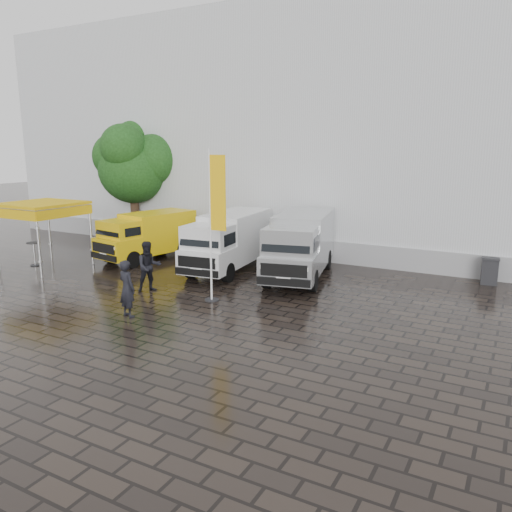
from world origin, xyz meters
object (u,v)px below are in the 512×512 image
at_px(canopy_tent, 41,207).
at_px(wheelie_bin, 490,271).
at_px(van_white, 228,243).
at_px(person_front, 127,289).
at_px(van_silver, 300,247).
at_px(cocktail_table, 34,254).
at_px(van_yellow, 147,237).
at_px(flagpole, 215,218).
at_px(person_tent, 149,266).

xyz_separation_m(canopy_tent, wheelie_bin, (17.60, 6.45, -2.18)).
height_order(van_white, person_front, van_white).
distance_m(van_white, van_silver, 3.24).
bearing_deg(van_silver, cocktail_table, -174.28).
bearing_deg(van_silver, canopy_tent, -173.12).
bearing_deg(wheelie_bin, cocktail_table, -166.03).
bearing_deg(cocktail_table, canopy_tent, -0.21).
distance_m(van_yellow, van_silver, 7.73).
distance_m(van_white, wheelie_bin, 10.60).
distance_m(van_white, flagpole, 4.81).
xyz_separation_m(van_silver, flagpole, (-1.24, -4.38, 1.64)).
relative_size(wheelie_bin, person_front, 0.57).
bearing_deg(van_silver, wheelie_bin, 8.21).
distance_m(van_silver, canopy_tent, 11.42).
distance_m(flagpole, person_front, 3.70).
xyz_separation_m(canopy_tent, person_front, (7.87, -3.25, -1.79)).
height_order(van_silver, flagpole, flagpole).
relative_size(van_silver, cocktail_table, 5.58).
bearing_deg(wheelie_bin, van_white, -169.03).
bearing_deg(person_tent, van_yellow, 78.10).
height_order(cocktail_table, person_tent, person_tent).
xyz_separation_m(flagpole, cocktail_table, (-10.15, 0.58, -2.40)).
xyz_separation_m(flagpole, person_tent, (-2.86, -0.13, -1.99)).
bearing_deg(van_white, person_tent, -108.15).
distance_m(cocktail_table, person_tent, 7.34).
xyz_separation_m(van_yellow, canopy_tent, (-2.96, -3.40, 1.59)).
bearing_deg(cocktail_table, wheelie_bin, 19.40).
bearing_deg(person_tent, van_white, 24.75).
xyz_separation_m(van_white, flagpole, (1.98, -4.04, 1.71)).
bearing_deg(cocktail_table, person_front, -20.78).
xyz_separation_m(van_yellow, van_white, (4.49, 0.07, 0.12)).
distance_m(canopy_tent, person_tent, 6.84).
relative_size(van_yellow, flagpole, 0.92).
xyz_separation_m(canopy_tent, cocktail_table, (-0.72, 0.00, -2.17)).
bearing_deg(van_yellow, wheelie_bin, 21.75).
bearing_deg(van_silver, van_white, 173.24).
height_order(canopy_tent, wheelie_bin, canopy_tent).
xyz_separation_m(van_white, cocktail_table, (-8.18, -3.47, -0.69)).
bearing_deg(person_tent, canopy_tent, 120.61).
bearing_deg(person_front, canopy_tent, -8.61).
bearing_deg(person_front, wheelie_bin, -121.22).
xyz_separation_m(van_white, wheelie_bin, (10.14, 2.99, -0.70)).
height_order(flagpole, person_front, flagpole).
bearing_deg(van_silver, person_tent, -145.03).
height_order(van_yellow, person_tent, van_yellow).
relative_size(canopy_tent, person_front, 1.63).
bearing_deg(canopy_tent, person_front, -22.48).
height_order(wheelie_bin, person_front, person_front).
distance_m(flagpole, wheelie_bin, 11.04).
height_order(wheelie_bin, person_tent, person_tent).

